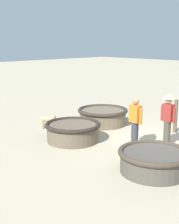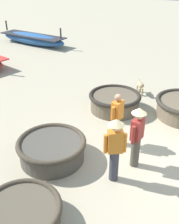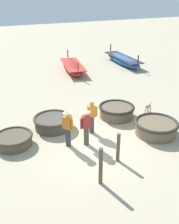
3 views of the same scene
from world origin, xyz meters
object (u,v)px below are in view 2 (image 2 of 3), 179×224
(fisherman_hauling, at_px, (117,118))
(dog, at_px, (140,86))
(coracle_upturned, at_px, (52,149))
(coracle_front_right, at_px, (115,101))
(fisherman_standing_right, at_px, (137,134))
(coracle_weathered, at_px, (21,215))
(long_boat_red_hull, at_px, (33,39))
(fisherman_standing_left, at_px, (115,146))

(fisherman_hauling, distance_m, dog, 3.66)
(coracle_upturned, xyz_separation_m, coracle_front_right, (3.34, -0.22, 0.02))
(coracle_front_right, relative_size, fisherman_standing_right, 1.10)
(coracle_upturned, bearing_deg, fisherman_standing_right, -66.45)
(coracle_weathered, xyz_separation_m, dog, (7.03, 0.23, 0.10))
(long_boat_red_hull, height_order, fisherman_hauling, fisherman_hauling)
(dog, bearing_deg, fisherman_standing_right, -160.95)
(coracle_weathered, height_order, dog, dog)
(coracle_front_right, xyz_separation_m, fisherman_hauling, (-1.84, -0.93, 0.49))
(fisherman_hauling, bearing_deg, long_boat_red_hull, 52.30)
(coracle_weathered, bearing_deg, fisherman_hauling, -6.52)
(fisherman_standing_right, distance_m, dog, 4.49)
(fisherman_hauling, bearing_deg, coracle_weathered, 173.48)
(coracle_weathered, xyz_separation_m, fisherman_standing_right, (2.82, -1.22, 0.69))
(coracle_front_right, xyz_separation_m, long_boat_red_hull, (5.65, 8.76, 0.03))
(coracle_weathered, height_order, fisherman_standing_right, fisherman_standing_right)
(fisherman_hauling, relative_size, fisherman_standing_left, 0.94)
(coracle_front_right, xyz_separation_m, dog, (1.73, -0.30, 0.03))
(fisherman_standing_right, height_order, dog, fisherman_standing_right)
(coracle_front_right, bearing_deg, coracle_weathered, -174.23)
(long_boat_red_hull, height_order, dog, long_boat_red_hull)
(fisherman_standing_left, bearing_deg, coracle_front_right, 25.33)
(coracle_weathered, bearing_deg, coracle_upturned, 21.17)
(fisherman_standing_left, bearing_deg, fisherman_hauling, 23.32)
(coracle_upturned, relative_size, fisherman_hauling, 1.17)
(long_boat_red_hull, bearing_deg, coracle_front_right, -122.79)
(coracle_weathered, relative_size, dog, 2.72)
(coracle_upturned, distance_m, fisherman_standing_left, 1.86)
(coracle_upturned, xyz_separation_m, dog, (5.07, -0.53, 0.05))
(coracle_upturned, xyz_separation_m, fisherman_standing_right, (0.86, -1.98, 0.64))
(coracle_front_right, bearing_deg, dog, -9.93)
(coracle_front_right, bearing_deg, fisherman_hauling, -153.23)
(long_boat_red_hull, relative_size, dog, 8.76)
(coracle_weathered, relative_size, fisherman_hauling, 1.04)
(coracle_upturned, bearing_deg, fisherman_standing_left, -85.70)
(coracle_weathered, bearing_deg, long_boat_red_hull, 40.35)
(fisherman_hauling, height_order, fisherman_standing_left, fisherman_standing_left)
(coracle_weathered, distance_m, fisherman_standing_right, 3.15)
(long_boat_red_hull, height_order, fisherman_standing_right, fisherman_standing_right)
(coracle_weathered, xyz_separation_m, coracle_front_right, (5.30, 0.54, 0.07))
(coracle_upturned, height_order, fisherman_standing_right, fisherman_standing_right)
(fisherman_hauling, bearing_deg, coracle_upturned, 142.30)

